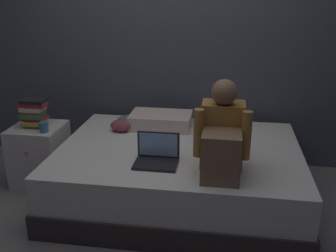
{
  "coord_description": "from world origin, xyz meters",
  "views": [
    {
      "loc": [
        0.56,
        -2.64,
        1.74
      ],
      "look_at": [
        0.14,
        0.1,
        0.74
      ],
      "focal_mm": 41.79,
      "sensor_mm": 36.0,
      "label": 1
    }
  ],
  "objects_px": {
    "laptop": "(157,156)",
    "clothes_pile": "(126,123)",
    "pillow": "(161,120)",
    "bed": "(179,174)",
    "mug": "(44,127)",
    "book_stack": "(34,112)",
    "person_sitting": "(222,138)",
    "nightstand": "(40,155)"
  },
  "relations": [
    {
      "from": "clothes_pile",
      "to": "person_sitting",
      "type": "bearing_deg",
      "value": -39.95
    },
    {
      "from": "nightstand",
      "to": "clothes_pile",
      "type": "xyz_separation_m",
      "value": [
        0.76,
        0.23,
        0.26
      ]
    },
    {
      "from": "nightstand",
      "to": "laptop",
      "type": "relative_size",
      "value": 1.72
    },
    {
      "from": "bed",
      "to": "pillow",
      "type": "relative_size",
      "value": 3.57
    },
    {
      "from": "laptop",
      "to": "book_stack",
      "type": "xyz_separation_m",
      "value": [
        -1.18,
        0.44,
        0.14
      ]
    },
    {
      "from": "mug",
      "to": "clothes_pile",
      "type": "height_order",
      "value": "mug"
    },
    {
      "from": "bed",
      "to": "pillow",
      "type": "bearing_deg",
      "value": 117.4
    },
    {
      "from": "person_sitting",
      "to": "mug",
      "type": "distance_m",
      "value": 1.57
    },
    {
      "from": "bed",
      "to": "book_stack",
      "type": "distance_m",
      "value": 1.38
    },
    {
      "from": "laptop",
      "to": "nightstand",
      "type": "bearing_deg",
      "value": 159.28
    },
    {
      "from": "mug",
      "to": "clothes_pile",
      "type": "distance_m",
      "value": 0.72
    },
    {
      "from": "person_sitting",
      "to": "book_stack",
      "type": "xyz_separation_m",
      "value": [
        -1.65,
        0.5,
        -0.05
      ]
    },
    {
      "from": "bed",
      "to": "clothes_pile",
      "type": "height_order",
      "value": "clothes_pile"
    },
    {
      "from": "pillow",
      "to": "book_stack",
      "type": "distance_m",
      "value": 1.13
    },
    {
      "from": "laptop",
      "to": "pillow",
      "type": "xyz_separation_m",
      "value": [
        -0.11,
        0.78,
        0.01
      ]
    },
    {
      "from": "person_sitting",
      "to": "clothes_pile",
      "type": "height_order",
      "value": "person_sitting"
    },
    {
      "from": "nightstand",
      "to": "clothes_pile",
      "type": "bearing_deg",
      "value": 16.94
    },
    {
      "from": "person_sitting",
      "to": "pillow",
      "type": "relative_size",
      "value": 1.17
    },
    {
      "from": "book_stack",
      "to": "mug",
      "type": "height_order",
      "value": "book_stack"
    },
    {
      "from": "bed",
      "to": "mug",
      "type": "bearing_deg",
      "value": -179.81
    },
    {
      "from": "nightstand",
      "to": "mug",
      "type": "distance_m",
      "value": 0.37
    },
    {
      "from": "person_sitting",
      "to": "mug",
      "type": "xyz_separation_m",
      "value": [
        -1.52,
        0.39,
        -0.14
      ]
    },
    {
      "from": "pillow",
      "to": "laptop",
      "type": "bearing_deg",
      "value": -82.26
    },
    {
      "from": "book_stack",
      "to": "clothes_pile",
      "type": "distance_m",
      "value": 0.82
    },
    {
      "from": "pillow",
      "to": "clothes_pile",
      "type": "bearing_deg",
      "value": -161.52
    },
    {
      "from": "laptop",
      "to": "clothes_pile",
      "type": "xyz_separation_m",
      "value": [
        -0.41,
        0.68,
        -0.0
      ]
    },
    {
      "from": "laptop",
      "to": "pillow",
      "type": "height_order",
      "value": "laptop"
    },
    {
      "from": "laptop",
      "to": "bed",
      "type": "bearing_deg",
      "value": 68.73
    },
    {
      "from": "bed",
      "to": "laptop",
      "type": "height_order",
      "value": "laptop"
    },
    {
      "from": "person_sitting",
      "to": "book_stack",
      "type": "bearing_deg",
      "value": 163.0
    },
    {
      "from": "bed",
      "to": "pillow",
      "type": "height_order",
      "value": "pillow"
    },
    {
      "from": "person_sitting",
      "to": "pillow",
      "type": "height_order",
      "value": "person_sitting"
    },
    {
      "from": "bed",
      "to": "mug",
      "type": "distance_m",
      "value": 1.22
    },
    {
      "from": "bed",
      "to": "person_sitting",
      "type": "xyz_separation_m",
      "value": [
        0.35,
        -0.39,
        0.5
      ]
    },
    {
      "from": "person_sitting",
      "to": "clothes_pile",
      "type": "xyz_separation_m",
      "value": [
        -0.88,
        0.74,
        -0.2
      ]
    },
    {
      "from": "clothes_pile",
      "to": "book_stack",
      "type": "bearing_deg",
      "value": -162.87
    },
    {
      "from": "book_stack",
      "to": "clothes_pile",
      "type": "bearing_deg",
      "value": 17.13
    },
    {
      "from": "laptop",
      "to": "person_sitting",
      "type": "bearing_deg",
      "value": -7.98
    },
    {
      "from": "person_sitting",
      "to": "laptop",
      "type": "relative_size",
      "value": 2.05
    },
    {
      "from": "bed",
      "to": "pillow",
      "type": "xyz_separation_m",
      "value": [
        -0.23,
        0.45,
        0.31
      ]
    },
    {
      "from": "nightstand",
      "to": "pillow",
      "type": "distance_m",
      "value": 1.15
    },
    {
      "from": "clothes_pile",
      "to": "pillow",
      "type": "bearing_deg",
      "value": 18.48
    }
  ]
}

